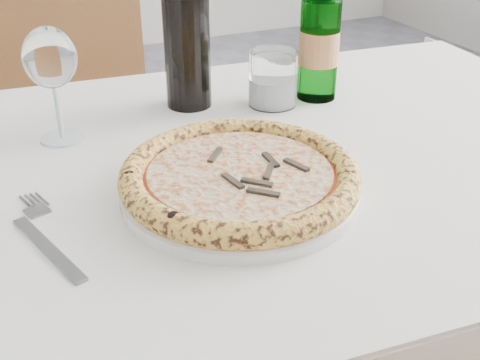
{
  "coord_description": "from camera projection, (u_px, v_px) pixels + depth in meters",
  "views": [
    {
      "loc": [
        -0.41,
        -0.8,
        1.14
      ],
      "look_at": [
        -0.14,
        -0.2,
        0.78
      ],
      "focal_mm": 45.0,
      "sensor_mm": 36.0,
      "label": 1
    }
  ],
  "objects": [
    {
      "name": "beer_bottle",
      "position": [
        320.0,
        38.0,
        1.01
      ],
      "size": [
        0.07,
        0.07,
        0.26
      ],
      "color": "green",
      "rests_on": "dining_table"
    },
    {
      "name": "pizza",
      "position": [
        240.0,
        176.0,
        0.75
      ],
      "size": [
        0.3,
        0.3,
        0.03
      ],
      "color": "#EFAB5D",
      "rests_on": "plate"
    },
    {
      "name": "dining_table",
      "position": [
        212.0,
        218.0,
        0.89
      ],
      "size": [
        1.41,
        0.9,
        0.76
      ],
      "color": "brown",
      "rests_on": "floor"
    },
    {
      "name": "fork",
      "position": [
        45.0,
        236.0,
        0.68
      ],
      "size": [
        0.06,
        0.22,
        0.0
      ],
      "color": "slate",
      "rests_on": "dining_table"
    },
    {
      "name": "tumbler",
      "position": [
        273.0,
        82.0,
        1.01
      ],
      "size": [
        0.08,
        0.08,
        0.09
      ],
      "color": "white",
      "rests_on": "dining_table"
    },
    {
      "name": "plate",
      "position": [
        240.0,
        188.0,
        0.76
      ],
      "size": [
        0.3,
        0.3,
        0.02
      ],
      "color": "white",
      "rests_on": "dining_table"
    },
    {
      "name": "wine_glass",
      "position": [
        50.0,
        61.0,
        0.85
      ],
      "size": [
        0.08,
        0.08,
        0.17
      ],
      "color": "silver",
      "rests_on": "dining_table"
    },
    {
      "name": "chair_far",
      "position": [
        80.0,
        123.0,
        1.52
      ],
      "size": [
        0.41,
        0.41,
        0.93
      ],
      "color": "brown",
      "rests_on": "floor"
    },
    {
      "name": "wine_bottle",
      "position": [
        186.0,
        28.0,
        0.97
      ],
      "size": [
        0.08,
        0.08,
        0.31
      ],
      "color": "black",
      "rests_on": "dining_table"
    }
  ]
}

